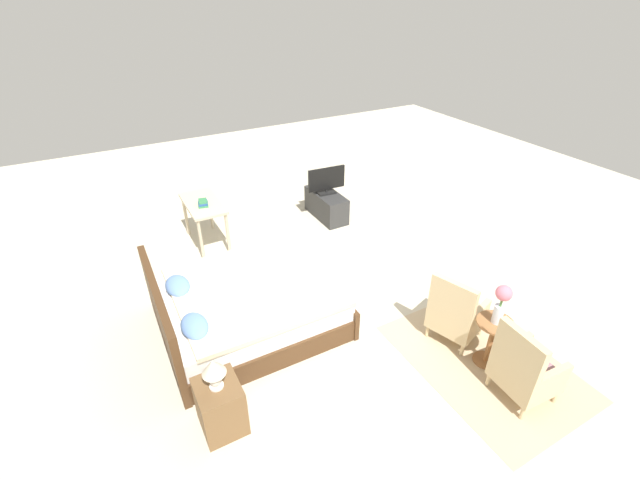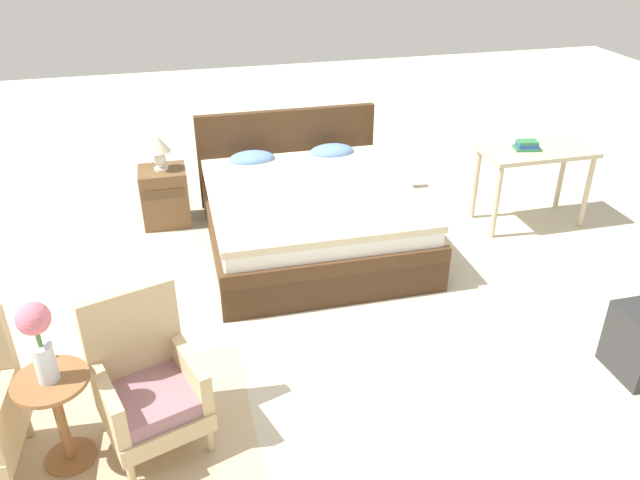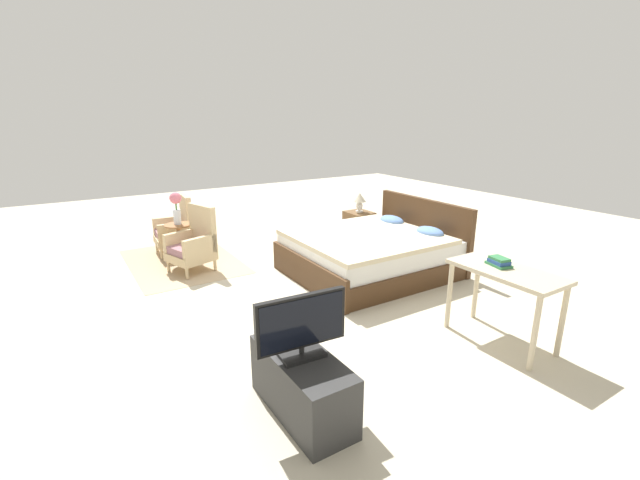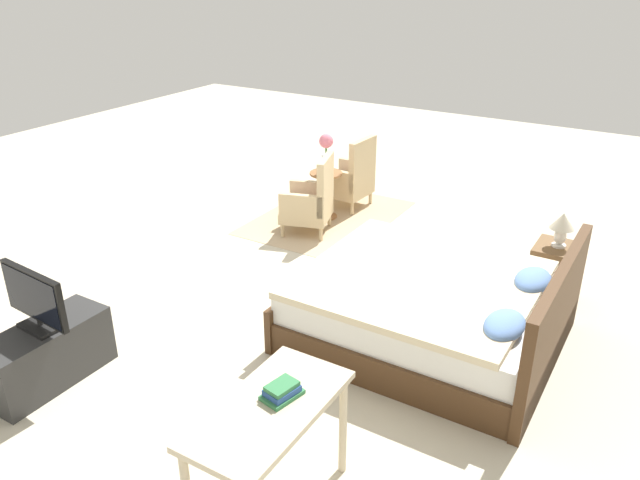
# 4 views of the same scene
# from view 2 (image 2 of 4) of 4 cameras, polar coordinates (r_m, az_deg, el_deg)

# --- Properties ---
(ground_plane) EXTENTS (16.00, 16.00, 0.00)m
(ground_plane) POSITION_cam_2_polar(r_m,az_deg,el_deg) (4.82, 0.61, -6.80)
(ground_plane) COLOR beige
(floor_rug) EXTENTS (2.10, 1.50, 0.01)m
(floor_rug) POSITION_cam_2_polar(r_m,az_deg,el_deg) (4.04, -21.74, -17.80)
(floor_rug) COLOR tan
(floor_rug) RESTS_ON ground_plane
(bed) EXTENTS (1.82, 2.10, 0.96)m
(bed) POSITION_cam_2_polar(r_m,az_deg,el_deg) (5.66, -1.09, 2.56)
(bed) COLOR #472D19
(bed) RESTS_ON ground_plane
(armchair_by_window_right) EXTENTS (0.68, 0.68, 0.92)m
(armchair_by_window_right) POSITION_cam_2_polar(r_m,az_deg,el_deg) (3.76, -15.47, -12.61)
(armchair_by_window_right) COLOR #CCB284
(armchair_by_window_right) RESTS_ON floor_rug
(side_table) EXTENTS (0.40, 0.40, 0.59)m
(side_table) POSITION_cam_2_polar(r_m,az_deg,el_deg) (3.78, -22.81, -14.16)
(side_table) COLOR #936038
(side_table) RESTS_ON ground_plane
(flower_vase) EXTENTS (0.17, 0.17, 0.48)m
(flower_vase) POSITION_cam_2_polar(r_m,az_deg,el_deg) (3.47, -24.42, -7.89)
(flower_vase) COLOR silver
(flower_vase) RESTS_ON side_table
(nightstand) EXTENTS (0.44, 0.41, 0.55)m
(nightstand) POSITION_cam_2_polar(r_m,az_deg,el_deg) (6.20, -13.99, 3.92)
(nightstand) COLOR brown
(nightstand) RESTS_ON ground_plane
(table_lamp) EXTENTS (0.22, 0.22, 0.33)m
(table_lamp) POSITION_cam_2_polar(r_m,az_deg,el_deg) (6.01, -14.55, 8.16)
(table_lamp) COLOR silver
(table_lamp) RESTS_ON nightstand
(vanity_desk) EXTENTS (1.04, 0.52, 0.75)m
(vanity_desk) POSITION_cam_2_polar(r_m,az_deg,el_deg) (6.22, 19.09, 6.88)
(vanity_desk) COLOR beige
(vanity_desk) RESTS_ON ground_plane
(book_stack) EXTENTS (0.25, 0.19, 0.09)m
(book_stack) POSITION_cam_2_polar(r_m,az_deg,el_deg) (6.12, 18.40, 8.20)
(book_stack) COLOR #337A47
(book_stack) RESTS_ON vanity_desk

